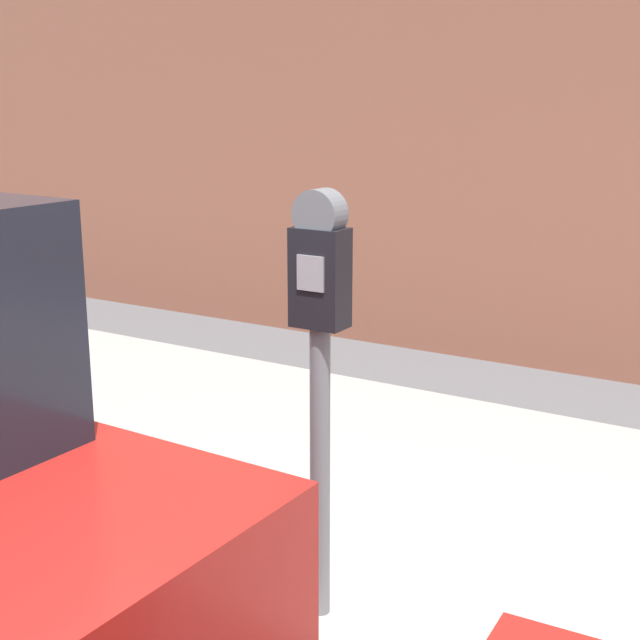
{
  "coord_description": "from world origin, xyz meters",
  "views": [
    {
      "loc": [
        1.91,
        -1.56,
        2.02
      ],
      "look_at": [
        0.36,
        1.02,
        1.26
      ],
      "focal_mm": 50.0,
      "sensor_mm": 36.0,
      "label": 1
    }
  ],
  "objects": [
    {
      "name": "sidewalk",
      "position": [
        0.0,
        2.2,
        0.06
      ],
      "size": [
        24.0,
        2.8,
        0.11
      ],
      "color": "#ADAAA3",
      "rests_on": "ground_plane"
    },
    {
      "name": "parking_meter",
      "position": [
        0.36,
        1.02,
        1.18
      ],
      "size": [
        0.19,
        0.13,
        1.6
      ],
      "color": "slate",
      "rests_on": "sidewalk"
    }
  ]
}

